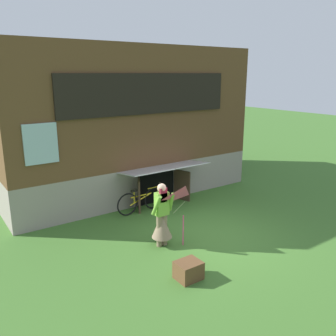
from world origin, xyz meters
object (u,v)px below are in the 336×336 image
object	(u,v)px
kite	(185,200)
bicycle_yellow	(141,201)
wooden_crate	(188,270)
person	(162,220)

from	to	relation	value
kite	bicycle_yellow	size ratio (longest dim) A/B	0.93
kite	wooden_crate	size ratio (longest dim) A/B	2.97
bicycle_yellow	wooden_crate	bearing A→B (deg)	-108.01
person	kite	distance (m)	0.85
person	kite	bearing A→B (deg)	-64.22
bicycle_yellow	wooden_crate	size ratio (longest dim) A/B	3.21
kite	wooden_crate	xyz separation A→B (m)	(-0.75, -1.10, -1.10)
bicycle_yellow	person	bearing A→B (deg)	-109.58
kite	wooden_crate	world-z (taller)	kite
person	bicycle_yellow	world-z (taller)	person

